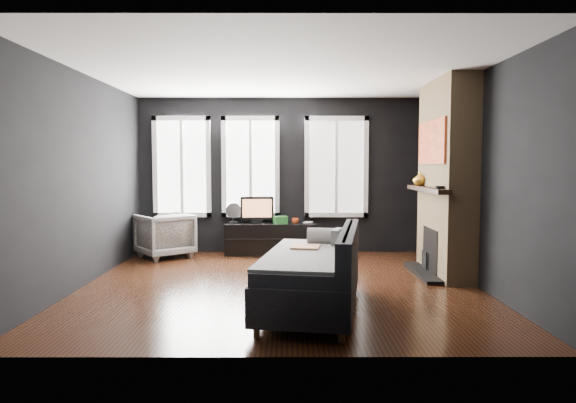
{
  "coord_description": "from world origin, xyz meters",
  "views": [
    {
      "loc": [
        0.08,
        -6.52,
        1.55
      ],
      "look_at": [
        0.1,
        0.3,
        1.05
      ],
      "focal_mm": 32.0,
      "sensor_mm": 36.0,
      "label": 1
    }
  ],
  "objects_px": {
    "sofa": "(311,269)",
    "monitor": "(257,208)",
    "mug": "(295,220)",
    "mantel_vase": "(420,179)",
    "book": "(304,217)",
    "media_console": "(271,239)",
    "armchair": "(165,233)"
  },
  "relations": [
    {
      "from": "sofa",
      "to": "monitor",
      "type": "relative_size",
      "value": 3.55
    },
    {
      "from": "mug",
      "to": "mantel_vase",
      "type": "xyz_separation_m",
      "value": [
        1.82,
        -1.16,
        0.74
      ]
    },
    {
      "from": "monitor",
      "to": "sofa",
      "type": "bearing_deg",
      "value": -80.01
    },
    {
      "from": "sofa",
      "to": "book",
      "type": "height_order",
      "value": "sofa"
    },
    {
      "from": "media_console",
      "to": "monitor",
      "type": "distance_m",
      "value": 0.58
    },
    {
      "from": "armchair",
      "to": "book",
      "type": "relative_size",
      "value": 4.11
    },
    {
      "from": "mug",
      "to": "book",
      "type": "height_order",
      "value": "book"
    },
    {
      "from": "sofa",
      "to": "mug",
      "type": "xyz_separation_m",
      "value": [
        -0.11,
        3.38,
        0.15
      ]
    },
    {
      "from": "sofa",
      "to": "mantel_vase",
      "type": "distance_m",
      "value": 2.94
    },
    {
      "from": "media_console",
      "to": "mantel_vase",
      "type": "distance_m",
      "value": 2.75
    },
    {
      "from": "sofa",
      "to": "mantel_vase",
      "type": "bearing_deg",
      "value": 62.09
    },
    {
      "from": "monitor",
      "to": "book",
      "type": "relative_size",
      "value": 2.93
    },
    {
      "from": "media_console",
      "to": "mug",
      "type": "xyz_separation_m",
      "value": [
        0.42,
        -0.03,
        0.33
      ]
    },
    {
      "from": "mug",
      "to": "mantel_vase",
      "type": "bearing_deg",
      "value": -32.37
    },
    {
      "from": "armchair",
      "to": "media_console",
      "type": "height_order",
      "value": "armchair"
    },
    {
      "from": "media_console",
      "to": "armchair",
      "type": "bearing_deg",
      "value": -172.51
    },
    {
      "from": "mug",
      "to": "book",
      "type": "xyz_separation_m",
      "value": [
        0.15,
        0.1,
        0.04
      ]
    },
    {
      "from": "media_console",
      "to": "book",
      "type": "xyz_separation_m",
      "value": [
        0.58,
        0.07,
        0.37
      ]
    },
    {
      "from": "sofa",
      "to": "mug",
      "type": "distance_m",
      "value": 3.39
    },
    {
      "from": "armchair",
      "to": "book",
      "type": "distance_m",
      "value": 2.37
    },
    {
      "from": "media_console",
      "to": "mantel_vase",
      "type": "bearing_deg",
      "value": -29.83
    },
    {
      "from": "sofa",
      "to": "book",
      "type": "distance_m",
      "value": 3.49
    },
    {
      "from": "media_console",
      "to": "mug",
      "type": "height_order",
      "value": "mug"
    },
    {
      "from": "mantel_vase",
      "to": "mug",
      "type": "bearing_deg",
      "value": 147.63
    },
    {
      "from": "sofa",
      "to": "monitor",
      "type": "xyz_separation_m",
      "value": [
        -0.77,
        3.43,
        0.35
      ]
    },
    {
      "from": "monitor",
      "to": "armchair",
      "type": "bearing_deg",
      "value": -171.25
    },
    {
      "from": "monitor",
      "to": "mantel_vase",
      "type": "distance_m",
      "value": 2.81
    },
    {
      "from": "mug",
      "to": "mantel_vase",
      "type": "distance_m",
      "value": 2.28
    },
    {
      "from": "armchair",
      "to": "mug",
      "type": "height_order",
      "value": "armchair"
    },
    {
      "from": "media_console",
      "to": "mug",
      "type": "distance_m",
      "value": 0.54
    },
    {
      "from": "book",
      "to": "mantel_vase",
      "type": "xyz_separation_m",
      "value": [
        1.67,
        -1.26,
        0.7
      ]
    },
    {
      "from": "armchair",
      "to": "media_console",
      "type": "bearing_deg",
      "value": 151.51
    }
  ]
}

